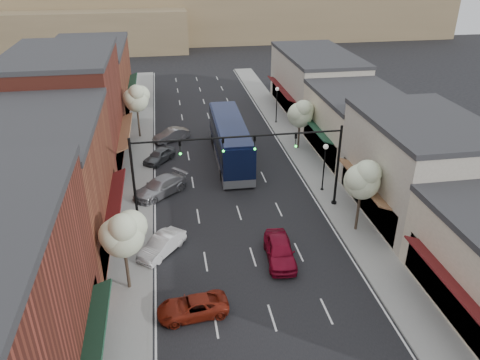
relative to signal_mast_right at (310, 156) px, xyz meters
name	(u,v)px	position (x,y,z in m)	size (l,w,h in m)	color
ground	(259,275)	(-5.62, -8.00, -4.62)	(160.00, 160.00, 0.00)	black
sidewalk_left	(137,165)	(-14.02, 10.50, -4.55)	(2.80, 73.00, 0.15)	gray
sidewalk_right	(303,154)	(2.78, 10.50, -4.55)	(2.80, 73.00, 0.15)	gray
curb_left	(152,164)	(-12.62, 10.50, -4.55)	(0.25, 73.00, 0.17)	gray
curb_right	(290,154)	(1.38, 10.50, -4.55)	(0.25, 73.00, 0.17)	gray
bldg_left_midnear	(38,187)	(-19.85, -2.00, 0.03)	(10.14, 14.10, 9.40)	brown
bldg_left_midfar	(69,111)	(-19.86, 12.00, 0.78)	(10.14, 14.10, 10.90)	maroon
bldg_left_far	(91,80)	(-19.84, 28.00, -0.46)	(10.14, 18.10, 8.40)	brown
bldg_right_midnear	(417,168)	(8.10, -2.00, -0.72)	(9.14, 12.10, 7.90)	#BAB19F
bldg_right_midfar	(357,124)	(8.08, 10.00, -1.46)	(9.14, 12.10, 6.40)	beige
bldg_right_far	(315,83)	(8.09, 24.00, -0.96)	(9.14, 16.10, 7.40)	#BAB19F
hill_far	(181,8)	(-5.62, 82.00, 1.38)	(120.00, 30.00, 12.00)	#7A6647
hill_near	(60,29)	(-30.62, 70.00, -0.62)	(50.00, 20.00, 8.00)	#7A6647
signal_mast_right	(310,156)	(0.00, 0.00, 0.00)	(8.22, 0.46, 7.00)	black
signal_mast_left	(165,166)	(-11.24, 0.00, 0.00)	(8.22, 0.46, 7.00)	black
tree_right_near	(363,178)	(2.73, -4.05, -0.17)	(2.85, 2.65, 5.95)	#47382B
tree_right_far	(301,113)	(2.73, 11.95, -0.63)	(2.85, 2.65, 5.43)	#47382B
tree_left_near	(123,233)	(-13.87, -8.05, -0.40)	(2.85, 2.65, 5.69)	#47382B
tree_left_far	(136,98)	(-13.87, 17.95, -0.02)	(2.85, 2.65, 6.13)	#47382B
lamp_post_near	(325,160)	(2.18, 2.50, -1.62)	(0.44, 0.44, 4.44)	black
lamp_post_far	(277,99)	(2.18, 20.00, -1.62)	(0.44, 0.44, 4.44)	black
coach_bus	(230,140)	(-4.82, 10.37, -2.52)	(3.15, 13.36, 4.06)	black
red_hatchback	(280,250)	(-3.88, -6.63, -3.83)	(1.86, 4.63, 1.58)	maroon
parked_car_a	(193,307)	(-10.16, -10.98, -4.04)	(1.92, 4.16, 1.16)	maroon
parked_car_b	(162,245)	(-11.82, -4.50, -3.96)	(1.41, 4.03, 1.33)	silver
parked_car_c	(160,187)	(-11.82, 4.16, -3.87)	(2.11, 5.20, 1.51)	#9C9CA1
parked_car_d	(159,156)	(-11.82, 11.06, -3.96)	(1.57, 3.89, 1.33)	#54585C
parked_car_e	(171,135)	(-10.45, 16.46, -3.96)	(1.40, 4.02, 1.32)	gray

